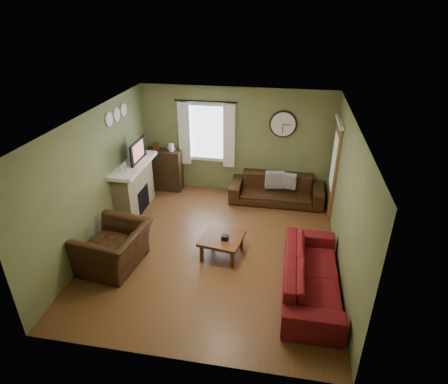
% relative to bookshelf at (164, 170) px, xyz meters
% --- Properties ---
extents(floor, '(4.60, 5.20, 0.00)m').
position_rel_bookshelf_xyz_m(floor, '(1.77, -2.34, -0.53)').
color(floor, brown).
rests_on(floor, ground).
extents(ceiling, '(4.60, 5.20, 0.00)m').
position_rel_bookshelf_xyz_m(ceiling, '(1.77, -2.34, 2.07)').
color(ceiling, white).
rests_on(ceiling, ground).
extents(wall_left, '(0.00, 5.20, 2.60)m').
position_rel_bookshelf_xyz_m(wall_left, '(-0.53, -2.34, 0.77)').
color(wall_left, olive).
rests_on(wall_left, ground).
extents(wall_right, '(0.00, 5.20, 2.60)m').
position_rel_bookshelf_xyz_m(wall_right, '(4.07, -2.34, 0.77)').
color(wall_right, olive).
rests_on(wall_right, ground).
extents(wall_back, '(4.60, 0.00, 2.60)m').
position_rel_bookshelf_xyz_m(wall_back, '(1.77, 0.26, 0.77)').
color(wall_back, olive).
rests_on(wall_back, ground).
extents(wall_front, '(4.60, 0.00, 2.60)m').
position_rel_bookshelf_xyz_m(wall_front, '(1.77, -4.94, 0.77)').
color(wall_front, olive).
rests_on(wall_front, ground).
extents(fireplace, '(0.40, 1.40, 1.10)m').
position_rel_bookshelf_xyz_m(fireplace, '(-0.33, -1.19, 0.02)').
color(fireplace, tan).
rests_on(fireplace, floor).
extents(firebox, '(0.04, 0.60, 0.55)m').
position_rel_bookshelf_xyz_m(firebox, '(-0.14, -1.19, -0.23)').
color(firebox, black).
rests_on(firebox, fireplace).
extents(mantel, '(0.58, 1.60, 0.08)m').
position_rel_bookshelf_xyz_m(mantel, '(-0.30, -1.19, 0.61)').
color(mantel, white).
rests_on(mantel, fireplace).
extents(tv, '(0.08, 0.60, 0.35)m').
position_rel_bookshelf_xyz_m(tv, '(-0.28, -1.04, 0.83)').
color(tv, black).
rests_on(tv, mantel).
extents(tv_screen, '(0.02, 0.62, 0.36)m').
position_rel_bookshelf_xyz_m(tv_screen, '(-0.20, -1.04, 0.88)').
color(tv_screen, '#994C3F').
rests_on(tv_screen, mantel).
extents(medallion_left, '(0.28, 0.28, 0.03)m').
position_rel_bookshelf_xyz_m(medallion_left, '(-0.51, -1.54, 1.72)').
color(medallion_left, white).
rests_on(medallion_left, wall_left).
extents(medallion_mid, '(0.28, 0.28, 0.03)m').
position_rel_bookshelf_xyz_m(medallion_mid, '(-0.51, -1.19, 1.72)').
color(medallion_mid, white).
rests_on(medallion_mid, wall_left).
extents(medallion_right, '(0.28, 0.28, 0.03)m').
position_rel_bookshelf_xyz_m(medallion_right, '(-0.51, -0.84, 1.72)').
color(medallion_right, white).
rests_on(medallion_right, wall_left).
extents(window_pane, '(1.00, 0.02, 1.30)m').
position_rel_bookshelf_xyz_m(window_pane, '(1.07, 0.24, 0.97)').
color(window_pane, silver).
rests_on(window_pane, wall_back).
extents(curtain_rod, '(0.03, 0.03, 1.50)m').
position_rel_bookshelf_xyz_m(curtain_rod, '(1.07, 0.14, 1.74)').
color(curtain_rod, black).
rests_on(curtain_rod, wall_back).
extents(curtain_left, '(0.28, 0.04, 1.55)m').
position_rel_bookshelf_xyz_m(curtain_left, '(0.52, 0.14, 0.92)').
color(curtain_left, white).
rests_on(curtain_left, wall_back).
extents(curtain_right, '(0.28, 0.04, 1.55)m').
position_rel_bookshelf_xyz_m(curtain_right, '(1.62, 0.14, 0.92)').
color(curtain_right, white).
rests_on(curtain_right, wall_back).
extents(wall_clock, '(0.64, 0.06, 0.64)m').
position_rel_bookshelf_xyz_m(wall_clock, '(2.87, 0.21, 1.27)').
color(wall_clock, white).
rests_on(wall_clock, wall_back).
extents(door, '(0.05, 0.90, 2.10)m').
position_rel_bookshelf_xyz_m(door, '(4.04, -0.49, 0.52)').
color(door, brown).
rests_on(door, floor).
extents(bookshelf, '(0.89, 0.38, 1.05)m').
position_rel_bookshelf_xyz_m(bookshelf, '(0.00, 0.00, 0.00)').
color(bookshelf, black).
rests_on(bookshelf, floor).
extents(book, '(0.28, 0.30, 0.02)m').
position_rel_bookshelf_xyz_m(book, '(0.10, 0.08, 0.44)').
color(book, '#552B12').
rests_on(book, bookshelf).
extents(sofa_brown, '(2.20, 0.86, 0.64)m').
position_rel_bookshelf_xyz_m(sofa_brown, '(2.84, -0.19, -0.20)').
color(sofa_brown, black).
rests_on(sofa_brown, floor).
extents(pillow_left, '(0.40, 0.17, 0.39)m').
position_rel_bookshelf_xyz_m(pillow_left, '(3.09, -0.16, 0.02)').
color(pillow_left, '#929998').
rests_on(pillow_left, sofa_brown).
extents(pillow_right, '(0.45, 0.19, 0.43)m').
position_rel_bookshelf_xyz_m(pillow_right, '(2.78, -0.15, 0.02)').
color(pillow_right, '#929998').
rests_on(pillow_right, sofa_brown).
extents(sofa_red, '(0.90, 2.31, 0.68)m').
position_rel_bookshelf_xyz_m(sofa_red, '(3.57, -3.23, -0.19)').
color(sofa_red, maroon).
rests_on(sofa_red, floor).
extents(armchair, '(1.18, 1.31, 0.77)m').
position_rel_bookshelf_xyz_m(armchair, '(0.09, -3.15, -0.14)').
color(armchair, black).
rests_on(armchair, floor).
extents(coffee_table, '(0.85, 0.85, 0.40)m').
position_rel_bookshelf_xyz_m(coffee_table, '(1.94, -2.51, -0.33)').
color(coffee_table, '#552B12').
rests_on(coffee_table, floor).
extents(tissue_box, '(0.13, 0.13, 0.09)m').
position_rel_bookshelf_xyz_m(tissue_box, '(2.01, -2.59, -0.13)').
color(tissue_box, black).
rests_on(tissue_box, coffee_table).
extents(wine_glass_a, '(0.06, 0.06, 0.19)m').
position_rel_bookshelf_xyz_m(wine_glass_a, '(-0.28, -1.75, 0.75)').
color(wine_glass_a, white).
rests_on(wine_glass_a, mantel).
extents(wine_glass_b, '(0.06, 0.06, 0.18)m').
position_rel_bookshelf_xyz_m(wine_glass_b, '(-0.28, -1.60, 0.75)').
color(wine_glass_b, white).
rests_on(wine_glass_b, mantel).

